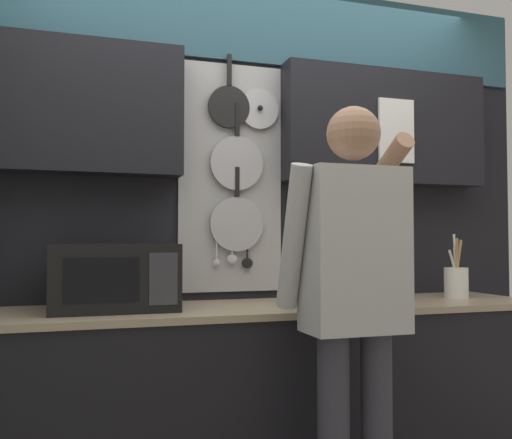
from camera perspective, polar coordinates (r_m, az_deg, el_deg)
name	(u,v)px	position (r m, az deg, el deg)	size (l,w,h in m)	color
base_cabinet_counter	(279,401)	(2.76, 2.31, -17.67)	(2.61, 0.64, 0.88)	black
back_wall_unit	(262,176)	(2.96, 0.59, 4.37)	(3.18, 0.22, 2.53)	black
microwave	(114,277)	(2.52, -14.02, -5.59)	(0.53, 0.37, 0.28)	black
knife_block	(372,279)	(2.89, 11.54, -5.85)	(0.12, 0.16, 0.29)	brown
utensil_crock	(456,280)	(3.16, 19.38, -5.75)	(0.12, 0.12, 0.33)	white
person	(353,284)	(2.22, 9.69, -6.42)	(0.54, 0.60, 1.69)	#383842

